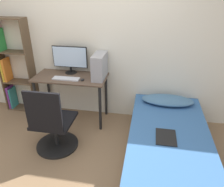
# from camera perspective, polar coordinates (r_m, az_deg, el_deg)

# --- Properties ---
(ground_plane) EXTENTS (14.00, 14.00, 0.00)m
(ground_plane) POSITION_cam_1_polar(r_m,az_deg,el_deg) (2.89, -10.44, -19.81)
(ground_plane) COLOR #846647
(wall_back) EXTENTS (8.00, 0.05, 2.50)m
(wall_back) POSITION_cam_1_polar(r_m,az_deg,el_deg) (3.52, -3.85, 13.06)
(wall_back) COLOR silver
(wall_back) RESTS_ON ground_plane
(desk) EXTENTS (1.14, 0.55, 0.77)m
(desk) POSITION_cam_1_polar(r_m,az_deg,el_deg) (3.55, -10.63, 2.49)
(desk) COLOR brown
(desk) RESTS_ON ground_plane
(bookshelf) EXTENTS (0.56, 0.23, 1.62)m
(bookshelf) POSITION_cam_1_polar(r_m,az_deg,el_deg) (4.14, -24.67, 6.20)
(bookshelf) COLOR brown
(bookshelf) RESTS_ON ground_plane
(office_chair) EXTENTS (0.59, 0.59, 0.97)m
(office_chair) POSITION_cam_1_polar(r_m,az_deg,el_deg) (3.06, -15.19, -8.57)
(office_chair) COLOR black
(office_chair) RESTS_ON ground_plane
(bed) EXTENTS (1.02, 2.05, 0.43)m
(bed) POSITION_cam_1_polar(r_m,az_deg,el_deg) (2.96, 14.38, -13.39)
(bed) COLOR #4C3D2D
(bed) RESTS_ON ground_plane
(pillow) EXTENTS (0.78, 0.36, 0.11)m
(pillow) POSITION_cam_1_polar(r_m,az_deg,el_deg) (3.44, 14.28, -1.69)
(pillow) COLOR teal
(pillow) RESTS_ON bed
(magazine) EXTENTS (0.24, 0.32, 0.01)m
(magazine) POSITION_cam_1_polar(r_m,az_deg,el_deg) (2.74, 13.91, -10.97)
(magazine) COLOR black
(magazine) RESTS_ON bed
(monitor) EXTENTS (0.57, 0.19, 0.44)m
(monitor) POSITION_cam_1_polar(r_m,az_deg,el_deg) (3.59, -10.94, 9.01)
(monitor) COLOR black
(monitor) RESTS_ON desk
(keyboard) EXTENTS (0.42, 0.13, 0.02)m
(keyboard) POSITION_cam_1_polar(r_m,az_deg,el_deg) (3.42, -11.88, 3.82)
(keyboard) COLOR silver
(keyboard) RESTS_ON desk
(pc_tower) EXTENTS (0.17, 0.43, 0.38)m
(pc_tower) POSITION_cam_1_polar(r_m,az_deg,el_deg) (3.34, -3.27, 7.15)
(pc_tower) COLOR #99999E
(pc_tower) RESTS_ON desk
(mouse) EXTENTS (0.06, 0.09, 0.02)m
(mouse) POSITION_cam_1_polar(r_m,az_deg,el_deg) (3.33, -7.75, 3.57)
(mouse) COLOR black
(mouse) RESTS_ON desk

